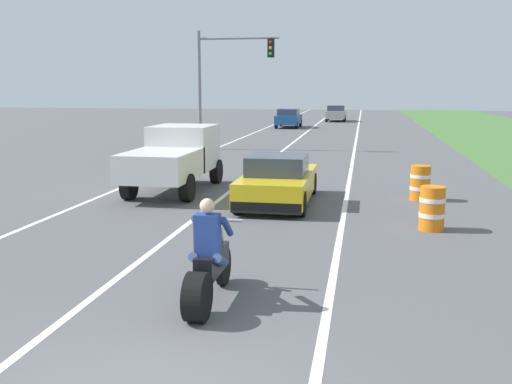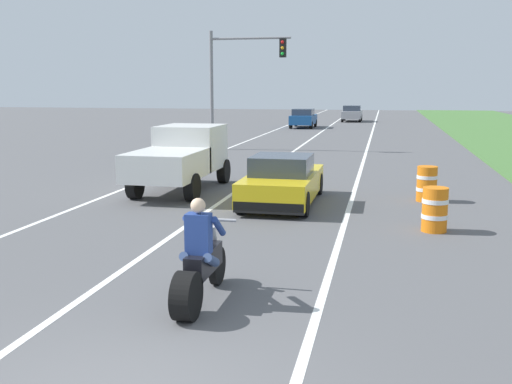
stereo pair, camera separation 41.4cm
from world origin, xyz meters
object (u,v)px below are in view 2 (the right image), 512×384
traffic_light_mast_near (235,72)px  construction_barrel_mid (427,184)px  distant_car_far_ahead (303,118)px  construction_barrel_nearest (435,209)px  motorcycle_with_rider (199,266)px  pickup_truck_left_lane_white (182,155)px  sports_car_yellow (283,181)px  distant_car_further_ahead (352,113)px

traffic_light_mast_near → construction_barrel_mid: size_ratio=6.00×
distant_car_far_ahead → traffic_light_mast_near: bearing=-93.8°
construction_barrel_mid → distant_car_far_ahead: (-7.57, 29.78, 0.27)m
construction_barrel_mid → distant_car_far_ahead: bearing=104.3°
construction_barrel_nearest → construction_barrel_mid: 3.64m
motorcycle_with_rider → construction_barrel_nearest: bearing=55.4°
pickup_truck_left_lane_white → distant_car_far_ahead: pickup_truck_left_lane_white is taller
distant_car_far_ahead → construction_barrel_nearest: bearing=-77.3°
distant_car_far_ahead → motorcycle_with_rider: bearing=-84.5°
motorcycle_with_rider → sports_car_yellow: size_ratio=0.51×
sports_car_yellow → pickup_truck_left_lane_white: (-3.43, 1.44, 0.48)m
pickup_truck_left_lane_white → distant_car_far_ahead: size_ratio=1.20×
construction_barrel_mid → distant_car_far_ahead: size_ratio=0.25×
motorcycle_with_rider → traffic_light_mast_near: traffic_light_mast_near is taller
motorcycle_with_rider → construction_barrel_mid: (3.83, 9.09, -0.09)m
pickup_truck_left_lane_white → motorcycle_with_rider: bearing=-69.2°
pickup_truck_left_lane_white → distant_car_far_ahead: (-0.21, 29.58, -0.33)m
sports_car_yellow → pickup_truck_left_lane_white: pickup_truck_left_lane_white is taller
pickup_truck_left_lane_white → traffic_light_mast_near: 12.63m
construction_barrel_mid → distant_car_further_ahead: size_ratio=0.25×
motorcycle_with_rider → distant_car_further_ahead: bearing=90.5°
sports_car_yellow → pickup_truck_left_lane_white: 3.76m
pickup_truck_left_lane_white → traffic_light_mast_near: size_ratio=0.80×
pickup_truck_left_lane_white → construction_barrel_nearest: bearing=-27.8°
construction_barrel_mid → motorcycle_with_rider: bearing=-112.9°
motorcycle_with_rider → distant_car_further_ahead: size_ratio=0.55×
motorcycle_with_rider → construction_barrel_nearest: 6.63m
sports_car_yellow → traffic_light_mast_near: traffic_light_mast_near is taller
pickup_truck_left_lane_white → distant_car_further_ahead: size_ratio=1.20×
traffic_light_mast_near → motorcycle_with_rider: bearing=-77.2°
traffic_light_mast_near → construction_barrel_nearest: size_ratio=6.00×
distant_car_far_ahead → distant_car_further_ahead: size_ratio=1.00×
construction_barrel_nearest → distant_car_further_ahead: (-4.20, 42.93, 0.27)m
sports_car_yellow → distant_car_further_ahead: size_ratio=1.08×
construction_barrel_mid → construction_barrel_nearest: bearing=-91.0°
pickup_truck_left_lane_white → construction_barrel_mid: size_ratio=4.80×
construction_barrel_nearest → construction_barrel_mid: same height
motorcycle_with_rider → sports_car_yellow: bearing=90.7°
sports_car_yellow → distant_car_far_ahead: (-3.64, 31.02, 0.14)m
sports_car_yellow → traffic_light_mast_near: (-4.80, 13.67, 3.34)m
distant_car_far_ahead → construction_barrel_mid: bearing=-75.7°
motorcycle_with_rider → construction_barrel_nearest: size_ratio=2.21×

